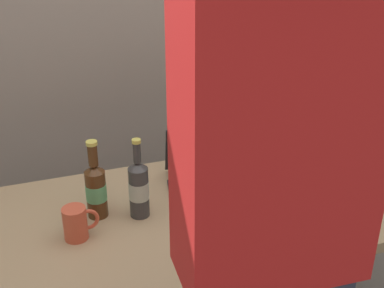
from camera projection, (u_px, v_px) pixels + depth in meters
desk at (187, 228)px, 1.78m from camera, size 1.50×0.75×0.70m
laptop at (214, 175)px, 1.87m from camera, size 0.40×0.37×0.22m
beer_bottle_amber at (96, 188)px, 1.68m from camera, size 0.07×0.07×0.28m
beer_bottle_green at (139, 188)px, 1.68m from camera, size 0.07×0.07×0.28m
person_figure at (268, 263)px, 1.10m from camera, size 0.40×0.29×1.84m
coffee_mug at (76, 223)px, 1.59m from camera, size 0.11×0.07×0.11m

